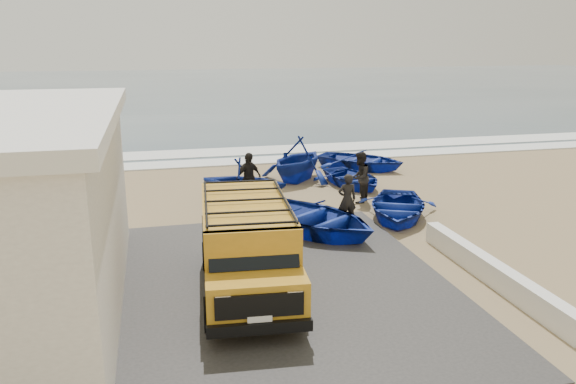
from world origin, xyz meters
TOP-DOWN VIEW (x-y plane):
  - ground at (0.00, 0.00)m, footprint 160.00×160.00m
  - slab at (-2.00, -2.00)m, footprint 12.00×10.00m
  - ocean at (0.00, 56.00)m, footprint 180.00×88.00m
  - surf_line at (0.00, 12.00)m, footprint 180.00×1.60m
  - surf_wash at (0.00, 14.50)m, footprint 180.00×2.20m
  - parapet at (5.00, -3.00)m, footprint 0.35×6.00m
  - van at (-0.71, -2.08)m, footprint 2.36×5.13m
  - boat_near_left at (1.81, 1.47)m, footprint 5.14×5.50m
  - boat_near_right at (4.90, 2.18)m, footprint 3.95×4.46m
  - boat_mid_left at (0.37, 5.05)m, footprint 4.00×3.84m
  - boat_mid_right at (4.91, 6.40)m, footprint 3.00×3.73m
  - boat_far_left at (3.03, 7.83)m, footprint 4.53×4.57m
  - boat_far_right at (6.34, 9.25)m, footprint 4.78×4.73m
  - fisherman_front at (3.10, 1.95)m, footprint 0.60×0.40m
  - fisherman_middle at (4.37, 4.23)m, footprint 1.08×1.12m
  - fisherman_back at (0.54, 5.07)m, footprint 1.14×0.89m

SIDE VIEW (x-z plane):
  - ground at x=0.00m, z-range 0.00..0.00m
  - ocean at x=0.00m, z-range 0.00..0.01m
  - surf_wash at x=0.00m, z-range 0.00..0.04m
  - slab at x=-2.00m, z-range 0.00..0.05m
  - surf_line at x=0.00m, z-range 0.00..0.06m
  - parapet at x=5.00m, z-range 0.00..0.55m
  - boat_mid_right at x=4.91m, z-range 0.00..0.69m
  - boat_near_right at x=4.90m, z-range 0.00..0.77m
  - boat_far_right at x=6.34m, z-range 0.00..0.81m
  - boat_near_left at x=1.81m, z-range 0.00..0.93m
  - boat_mid_left at x=0.37m, z-range 0.00..1.63m
  - fisherman_front at x=3.10m, z-range 0.00..1.63m
  - fisherman_back at x=0.54m, z-range 0.00..1.81m
  - fisherman_middle at x=4.37m, z-range 0.00..1.82m
  - boat_far_left at x=3.03m, z-range 0.00..1.82m
  - van at x=-0.71m, z-range 0.08..2.22m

